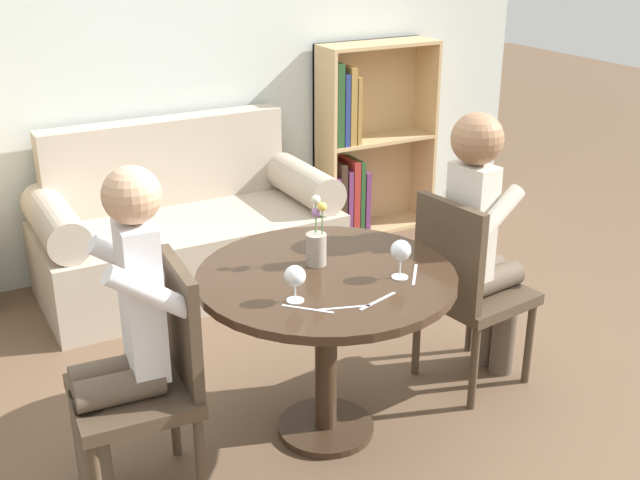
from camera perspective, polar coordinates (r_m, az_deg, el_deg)
The scene contains 16 objects.
ground_plane at distance 3.44m, azimuth 0.41°, elevation -13.35°, with size 16.00×16.00×0.00m, color brown.
back_wall at distance 4.75m, azimuth -12.15°, elevation 13.86°, with size 5.20×0.05×2.70m.
round_table at distance 3.13m, azimuth 0.44°, elevation -4.54°, with size 1.01×1.01×0.72m.
couch at distance 4.62m, azimuth -9.54°, elevation 0.45°, with size 1.64×0.80×0.92m.
bookshelf_right at distance 5.31m, azimuth 2.82°, elevation 6.62°, with size 0.80×0.28×1.25m.
chair_left at distance 2.92m, azimuth -11.84°, elevation -9.32°, with size 0.45×0.45×0.90m.
chair_right at distance 3.56m, azimuth 10.30°, elevation -3.15°, with size 0.47×0.47×0.90m.
person_left at distance 2.83m, azimuth -13.89°, elevation -6.71°, with size 0.43×0.36×1.26m.
person_right at distance 3.55m, azimuth 11.37°, elevation 0.06°, with size 0.44×0.38×1.26m.
wine_glass_left at distance 2.82m, azimuth -1.80°, elevation -2.67°, with size 0.08×0.08×0.14m.
wine_glass_right at distance 3.01m, azimuth 5.77°, elevation -0.82°, with size 0.08×0.08×0.15m.
flower_vase at distance 3.12m, azimuth -0.26°, elevation -0.22°, with size 0.08×0.08×0.28m.
knife_left_setting at distance 2.80m, azimuth -0.89°, elevation -4.93°, with size 0.14×0.15×0.00m.
fork_left_setting at distance 3.08m, azimuth 6.75°, elevation -2.46°, with size 0.13×0.16×0.00m.
knife_right_setting at distance 2.81m, azimuth 1.79°, elevation -4.83°, with size 0.18×0.07×0.00m.
fork_right_setting at distance 2.87m, azimuth 4.12°, elevation -4.35°, with size 0.18×0.07×0.00m.
Camera 1 is at (-1.37, -2.44, 2.00)m, focal length 45.00 mm.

